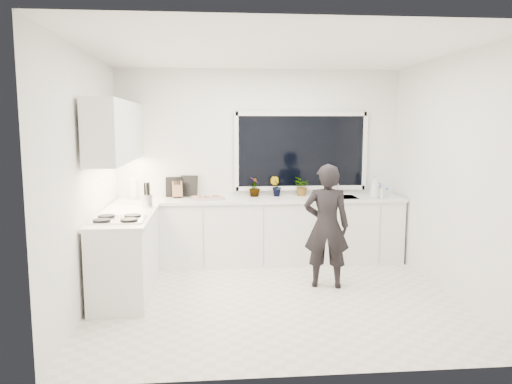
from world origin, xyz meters
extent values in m
cube|color=beige|center=(0.00, 0.00, -0.01)|extent=(4.00, 3.50, 0.02)
cube|color=white|center=(0.00, 1.76, 1.35)|extent=(4.00, 0.02, 2.70)
cube|color=white|center=(-2.01, 0.00, 1.35)|extent=(0.02, 3.50, 2.70)
cube|color=white|center=(2.01, 0.00, 1.35)|extent=(0.02, 3.50, 2.70)
cube|color=white|center=(0.00, 0.00, 2.71)|extent=(4.00, 3.50, 0.02)
cube|color=black|center=(0.60, 1.73, 1.55)|extent=(1.80, 0.02, 1.00)
cube|color=white|center=(0.00, 1.45, 0.44)|extent=(3.92, 0.58, 0.88)
cube|color=white|center=(-1.67, 0.35, 0.44)|extent=(0.58, 1.60, 0.88)
cube|color=silver|center=(0.00, 1.44, 0.90)|extent=(3.94, 0.62, 0.04)
cube|color=silver|center=(-1.67, 0.35, 0.90)|extent=(0.62, 1.60, 0.04)
cube|color=white|center=(-1.79, 0.70, 1.85)|extent=(0.34, 2.10, 0.70)
cube|color=silver|center=(1.05, 1.45, 0.87)|extent=(0.58, 0.42, 0.14)
cylinder|color=silver|center=(1.05, 1.65, 1.03)|extent=(0.03, 0.03, 0.22)
cube|color=black|center=(-1.69, 0.00, 0.94)|extent=(0.56, 0.48, 0.03)
imported|color=black|center=(0.66, 0.36, 0.74)|extent=(0.60, 0.46, 1.48)
cube|color=silver|center=(-0.74, 1.42, 0.94)|extent=(0.48, 0.40, 0.03)
cube|color=red|center=(-0.74, 1.42, 0.95)|extent=(0.44, 0.36, 0.01)
cylinder|color=blue|center=(1.70, 1.61, 0.98)|extent=(0.17, 0.17, 0.13)
cylinder|color=silver|center=(-1.75, 1.55, 1.05)|extent=(0.13, 0.13, 0.26)
cube|color=olive|center=(-1.16, 1.59, 1.03)|extent=(0.14, 0.12, 0.22)
cylinder|color=silver|center=(-1.48, 0.80, 1.00)|extent=(0.16, 0.16, 0.16)
cube|color=black|center=(-1.22, 1.69, 1.06)|extent=(0.22, 0.02, 0.28)
cube|color=black|center=(-1.00, 1.69, 1.07)|extent=(0.25, 0.08, 0.30)
imported|color=#26662D|center=(-0.08, 1.61, 1.06)|extent=(0.15, 0.15, 0.27)
imported|color=#26662D|center=(0.22, 1.61, 1.06)|extent=(0.19, 0.18, 0.28)
imported|color=#26662D|center=(0.60, 1.61, 1.06)|extent=(0.26, 0.28, 0.27)
imported|color=#D8BF66|center=(1.56, 1.30, 1.08)|extent=(0.17, 0.17, 0.32)
imported|color=#D8BF66|center=(1.65, 1.30, 1.02)|extent=(0.12, 0.12, 0.19)
camera|label=1|loc=(-0.70, -5.33, 1.94)|focal=35.00mm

